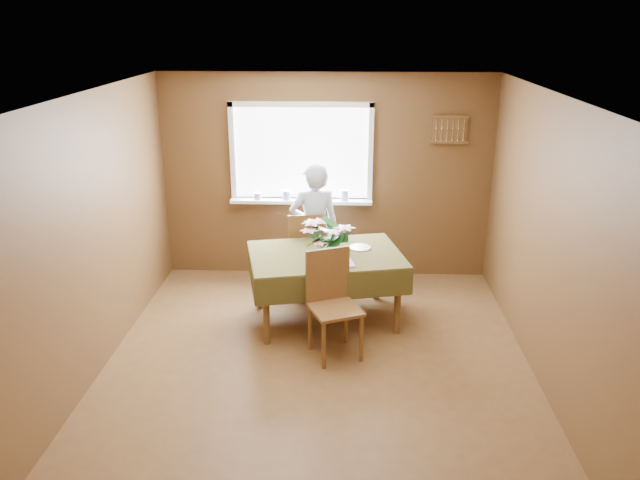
{
  "coord_description": "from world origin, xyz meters",
  "views": [
    {
      "loc": [
        0.25,
        -5.14,
        3.1
      ],
      "look_at": [
        0.0,
        0.55,
        1.05
      ],
      "focal_mm": 35.0,
      "sensor_mm": 36.0,
      "label": 1
    }
  ],
  "objects_px": {
    "dining_table": "(326,262)",
    "flower_bouquet": "(324,236)",
    "chair_far": "(306,249)",
    "chair_near": "(332,299)",
    "seated_woman": "(314,230)"
  },
  "relations": [
    {
      "from": "seated_woman",
      "to": "flower_bouquet",
      "type": "xyz_separation_m",
      "value": [
        0.14,
        -0.94,
        0.26
      ]
    },
    {
      "from": "chair_far",
      "to": "seated_woman",
      "type": "xyz_separation_m",
      "value": [
        0.1,
        0.0,
        0.24
      ]
    },
    {
      "from": "dining_table",
      "to": "chair_far",
      "type": "height_order",
      "value": "chair_far"
    },
    {
      "from": "dining_table",
      "to": "flower_bouquet",
      "type": "height_order",
      "value": "flower_bouquet"
    },
    {
      "from": "chair_near",
      "to": "flower_bouquet",
      "type": "bearing_deg",
      "value": 79.47
    },
    {
      "from": "dining_table",
      "to": "flower_bouquet",
      "type": "relative_size",
      "value": 3.58
    },
    {
      "from": "chair_far",
      "to": "chair_near",
      "type": "relative_size",
      "value": 0.97
    },
    {
      "from": "chair_far",
      "to": "flower_bouquet",
      "type": "distance_m",
      "value": 1.09
    },
    {
      "from": "seated_woman",
      "to": "flower_bouquet",
      "type": "distance_m",
      "value": 0.99
    },
    {
      "from": "chair_near",
      "to": "seated_woman",
      "type": "relative_size",
      "value": 0.66
    },
    {
      "from": "seated_woman",
      "to": "dining_table",
      "type": "bearing_deg",
      "value": 91.85
    },
    {
      "from": "seated_woman",
      "to": "flower_bouquet",
      "type": "relative_size",
      "value": 3.18
    },
    {
      "from": "chair_far",
      "to": "flower_bouquet",
      "type": "height_order",
      "value": "flower_bouquet"
    },
    {
      "from": "dining_table",
      "to": "seated_woman",
      "type": "bearing_deg",
      "value": 90.0
    },
    {
      "from": "flower_bouquet",
      "to": "dining_table",
      "type": "bearing_deg",
      "value": 87.16
    }
  ]
}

